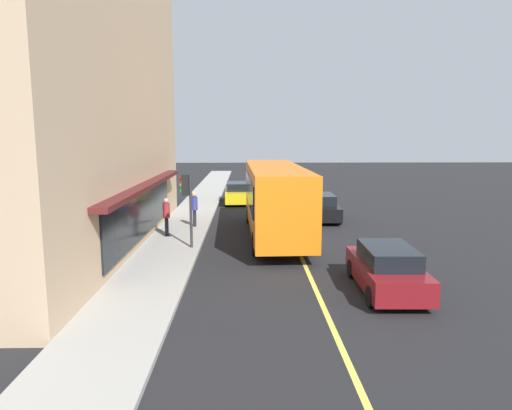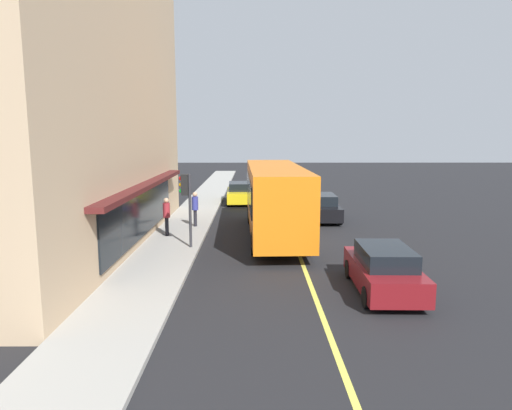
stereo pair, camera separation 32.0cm
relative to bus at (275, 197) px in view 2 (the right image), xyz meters
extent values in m
plane|color=black|center=(-1.04, -0.87, -1.99)|extent=(120.00, 120.00, 0.00)
cube|color=#9E9B93|center=(-1.04, 4.76, -1.91)|extent=(80.00, 2.66, 0.15)
cube|color=#D8D14C|center=(-1.04, -0.87, -1.98)|extent=(36.00, 0.16, 0.01)
cube|color=tan|center=(-1.77, 10.31, 4.69)|extent=(20.20, 8.43, 13.36)
cube|color=#4C1919|center=(-1.77, 5.84, 0.81)|extent=(14.14, 0.70, 0.20)
cube|color=black|center=(-1.77, 6.06, -0.49)|extent=(12.12, 0.08, 2.00)
cube|color=orange|center=(-0.04, 0.00, 0.01)|extent=(11.07, 2.85, 3.00)
cube|color=black|center=(5.41, 0.17, 0.37)|extent=(0.19, 2.10, 1.80)
cube|color=black|center=(-0.38, 1.26, 0.37)|extent=(8.80, 0.34, 1.32)
cube|color=black|center=(-0.30, -1.28, 0.37)|extent=(8.80, 0.34, 1.32)
cube|color=#0CF259|center=(5.48, 0.17, 1.26)|extent=(0.14, 1.90, 0.36)
cube|color=#2D2D33|center=(5.51, 0.18, -1.24)|extent=(0.24, 2.40, 0.40)
cylinder|color=black|center=(3.44, 1.24, -1.49)|extent=(1.01, 0.33, 1.00)
cylinder|color=black|center=(3.52, -1.02, -1.49)|extent=(1.01, 0.33, 1.00)
cylinder|color=black|center=(-3.59, 1.02, -1.49)|extent=(1.01, 0.33, 1.00)
cylinder|color=black|center=(-3.52, -1.24, -1.49)|extent=(1.01, 0.33, 1.00)
cylinder|color=#2D2D33|center=(-2.69, 3.81, -0.24)|extent=(0.12, 0.12, 3.20)
cube|color=black|center=(-2.69, 4.01, 0.91)|extent=(0.30, 0.30, 0.90)
sphere|color=red|center=(-2.69, 4.18, 1.18)|extent=(0.18, 0.18, 0.18)
sphere|color=orange|center=(-2.69, 4.18, 0.91)|extent=(0.18, 0.18, 0.18)
sphere|color=green|center=(-2.69, 4.18, 0.64)|extent=(0.18, 0.18, 0.18)
cube|color=yellow|center=(11.05, 2.08, -1.39)|extent=(4.38, 2.00, 0.75)
cube|color=black|center=(11.20, 2.09, -0.74)|extent=(2.48, 1.62, 0.55)
cylinder|color=black|center=(9.67, 1.20, -1.67)|extent=(0.65, 0.25, 0.64)
cylinder|color=black|center=(9.60, 2.83, -1.67)|extent=(0.65, 0.25, 0.64)
cylinder|color=black|center=(12.51, 1.33, -1.67)|extent=(0.65, 0.25, 0.64)
cylinder|color=black|center=(12.43, 2.96, -1.67)|extent=(0.65, 0.25, 0.64)
cube|color=maroon|center=(-8.04, -3.13, -1.39)|extent=(4.34, 1.89, 0.75)
cube|color=black|center=(-8.19, -3.12, -0.74)|extent=(2.44, 1.56, 0.55)
cylinder|color=black|center=(-6.60, -2.34, -1.67)|extent=(0.64, 0.23, 0.64)
cylinder|color=black|center=(-6.64, -3.98, -1.67)|extent=(0.64, 0.23, 0.64)
cylinder|color=black|center=(-9.44, -2.28, -1.67)|extent=(0.64, 0.23, 0.64)
cylinder|color=black|center=(-9.47, -3.92, -1.67)|extent=(0.64, 0.23, 0.64)
cube|color=black|center=(4.41, -3.00, -1.39)|extent=(4.32, 1.85, 0.75)
cube|color=black|center=(4.56, -3.01, -0.74)|extent=(2.43, 1.54, 0.55)
cylinder|color=black|center=(2.98, -3.81, -1.67)|extent=(0.64, 0.23, 0.64)
cylinder|color=black|center=(3.00, -2.17, -1.67)|extent=(0.64, 0.23, 0.64)
cylinder|color=black|center=(5.82, -3.84, -1.67)|extent=(0.64, 0.23, 0.64)
cylinder|color=black|center=(5.84, -2.20, -1.67)|extent=(0.64, 0.23, 0.64)
cylinder|color=black|center=(1.88, 4.18, -1.39)|extent=(0.18, 0.18, 0.89)
cylinder|color=#33388C|center=(1.88, 4.18, -0.59)|extent=(0.34, 0.34, 0.71)
sphere|color=tan|center=(1.88, 4.18, -0.11)|extent=(0.25, 0.25, 0.25)
cylinder|color=black|center=(-0.38, 5.28, -1.39)|extent=(0.18, 0.18, 0.90)
cylinder|color=maroon|center=(-0.38, 5.28, -0.58)|extent=(0.34, 0.34, 0.71)
sphere|color=tan|center=(-0.38, 5.28, -0.10)|extent=(0.25, 0.25, 0.25)
camera|label=1|loc=(-22.28, 1.38, 3.08)|focal=32.19mm
camera|label=2|loc=(-22.28, 1.06, 3.08)|focal=32.19mm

